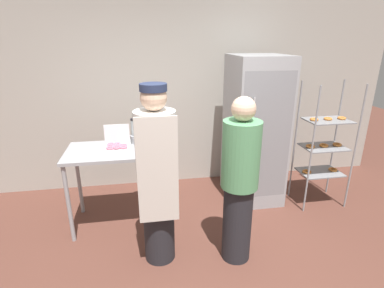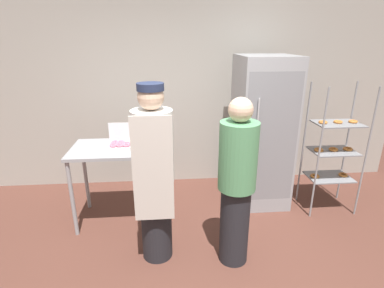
# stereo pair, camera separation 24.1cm
# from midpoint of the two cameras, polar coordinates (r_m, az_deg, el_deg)

# --- Properties ---
(back_wall) EXTENTS (6.40, 0.12, 3.00)m
(back_wall) POSITION_cam_midpoint_polar(r_m,az_deg,el_deg) (4.38, -4.50, 11.50)
(back_wall) COLOR #ADA89E
(back_wall) RESTS_ON ground_plane
(refrigerator) EXTENTS (0.68, 0.78, 1.92)m
(refrigerator) POSITION_cam_midpoint_polar(r_m,az_deg,el_deg) (3.99, 10.21, 2.47)
(refrigerator) COLOR #9EA0A5
(refrigerator) RESTS_ON ground_plane
(baking_rack) EXTENTS (0.61, 0.43, 1.61)m
(baking_rack) POSITION_cam_midpoint_polar(r_m,az_deg,el_deg) (4.15, 22.30, -0.39)
(baking_rack) COLOR #93969B
(baking_rack) RESTS_ON ground_plane
(prep_counter) EXTENTS (1.04, 0.67, 0.94)m
(prep_counter) POSITION_cam_midpoint_polar(r_m,az_deg,el_deg) (3.53, -16.48, -2.84)
(prep_counter) COLOR #9EA0A5
(prep_counter) RESTS_ON ground_plane
(donut_box) EXTENTS (0.28, 0.23, 0.27)m
(donut_box) POSITION_cam_midpoint_polar(r_m,az_deg,el_deg) (3.41, -16.09, -0.52)
(donut_box) COLOR white
(donut_box) RESTS_ON prep_counter
(blender_pitcher) EXTENTS (0.14, 0.14, 0.30)m
(blender_pitcher) POSITION_cam_midpoint_polar(r_m,az_deg,el_deg) (3.60, -12.54, 2.22)
(blender_pitcher) COLOR #99999E
(blender_pitcher) RESTS_ON prep_counter
(person_baker) EXTENTS (0.37, 0.39, 1.75)m
(person_baker) POSITION_cam_midpoint_polar(r_m,az_deg,el_deg) (2.80, -9.16, -5.99)
(person_baker) COLOR #232328
(person_baker) RESTS_ON ground_plane
(person_customer) EXTENTS (0.35, 0.35, 1.65)m
(person_customer) POSITION_cam_midpoint_polar(r_m,az_deg,el_deg) (2.83, 6.59, -7.26)
(person_customer) COLOR #232328
(person_customer) RESTS_ON ground_plane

